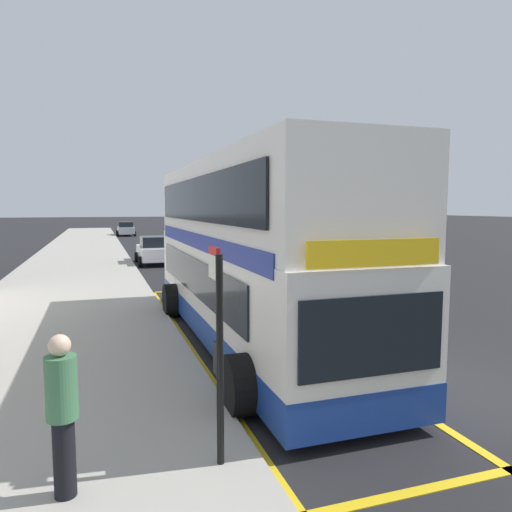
% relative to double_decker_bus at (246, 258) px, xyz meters
% --- Properties ---
extents(ground_plane, '(260.00, 260.00, 0.00)m').
position_rel_double_decker_bus_xyz_m(ground_plane, '(2.46, 27.83, -2.07)').
color(ground_plane, black).
extents(pavement_near, '(6.00, 76.00, 0.14)m').
position_rel_double_decker_bus_xyz_m(pavement_near, '(-4.54, 27.83, -2.00)').
color(pavement_near, '#A39E93').
rests_on(pavement_near, ground).
extents(double_decker_bus, '(3.22, 11.52, 4.40)m').
position_rel_double_decker_bus_xyz_m(double_decker_bus, '(0.00, 0.00, 0.00)').
color(double_decker_bus, white).
rests_on(double_decker_bus, ground).
extents(bus_bay_markings, '(3.04, 14.40, 0.01)m').
position_rel_double_decker_bus_xyz_m(bus_bay_markings, '(-0.03, 0.37, -2.06)').
color(bus_bay_markings, gold).
rests_on(bus_bay_markings, ground).
extents(bus_stop_sign, '(0.09, 0.51, 2.69)m').
position_rel_double_decker_bus_xyz_m(bus_stop_sign, '(-2.09, -5.58, -0.34)').
color(bus_stop_sign, black).
rests_on(bus_stop_sign, pavement_near).
extents(parked_car_silver_across, '(2.09, 4.20, 1.62)m').
position_rel_double_decker_bus_xyz_m(parked_car_silver_across, '(-0.33, 45.96, -1.27)').
color(parked_car_silver_across, '#B2B5BA').
rests_on(parked_car_silver_across, ground).
extents(parked_car_white_behind, '(2.09, 4.20, 1.62)m').
position_rel_double_decker_bus_xyz_m(parked_car_white_behind, '(-0.32, 17.04, -1.27)').
color(parked_car_white_behind, silver).
rests_on(parked_car_white_behind, ground).
extents(pedestrian_waiting_near_sign, '(0.34, 0.34, 1.82)m').
position_rel_double_decker_bus_xyz_m(pedestrian_waiting_near_sign, '(-3.88, -5.76, -0.93)').
color(pedestrian_waiting_near_sign, black).
rests_on(pedestrian_waiting_near_sign, pavement_near).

